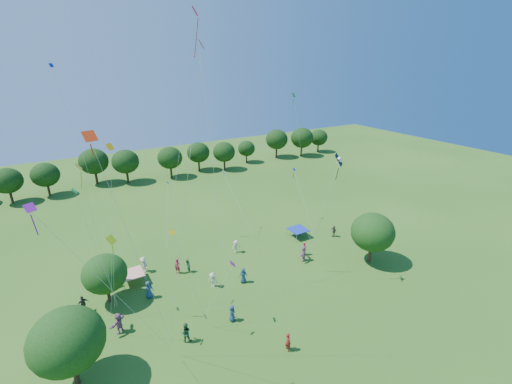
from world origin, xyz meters
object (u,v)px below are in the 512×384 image
object	(u,v)px
near_tree_east	(373,232)
red_high_kite	(201,69)
tent_blue	(298,230)
pirate_kite	(338,162)
near_tree_north	(105,274)
tent_red_stripe	(132,274)
near_tree_west	(67,341)

from	to	relation	value
near_tree_east	red_high_kite	distance (m)	24.54
tent_blue	pirate_kite	world-z (taller)	pirate_kite
near_tree_east	near_tree_north	bearing A→B (deg)	164.16
tent_red_stripe	near_tree_east	bearing A→B (deg)	-21.77
tent_blue	near_tree_north	bearing A→B (deg)	-176.77
near_tree_east	red_high_kite	xyz separation A→B (m)	(-16.82, 5.56, 16.99)
near_tree_east	tent_blue	bearing A→B (deg)	110.95
tent_blue	pirate_kite	xyz separation A→B (m)	(-3.22, -9.38, 11.82)
near_tree_north	tent_red_stripe	world-z (taller)	near_tree_north
near_tree_west	near_tree_east	bearing A→B (deg)	1.34
near_tree_west	pirate_kite	xyz separation A→B (m)	(23.32, 0.17, 8.98)
pirate_kite	tent_red_stripe	bearing A→B (deg)	149.81
near_tree_west	tent_red_stripe	size ratio (longest dim) A/B	2.76
tent_blue	near_tree_east	bearing A→B (deg)	-69.05
near_tree_east	pirate_kite	xyz separation A→B (m)	(-6.61, -0.53, 9.10)
tent_red_stripe	pirate_kite	size ratio (longest dim) A/B	0.18
near_tree_east	tent_red_stripe	world-z (taller)	near_tree_east
near_tree_west	tent_blue	xyz separation A→B (m)	(26.55, 9.54, -2.84)
tent_red_stripe	tent_blue	xyz separation A→B (m)	(20.59, -0.73, 0.00)
near_tree_north	tent_red_stripe	xyz separation A→B (m)	(2.59, 2.03, -2.08)
pirate_kite	tent_blue	bearing A→B (deg)	71.04
near_tree_west	red_high_kite	size ratio (longest dim) A/B	0.25
near_tree_north	pirate_kite	xyz separation A→B (m)	(19.95, -8.07, 9.74)
near_tree_west	tent_blue	distance (m)	28.35
near_tree_north	pirate_kite	size ratio (longest dim) A/B	0.40
near_tree_west	near_tree_north	distance (m)	8.93
pirate_kite	red_high_kite	bearing A→B (deg)	149.18
tent_red_stripe	near_tree_north	bearing A→B (deg)	-141.82
near_tree_west	pirate_kite	bearing A→B (deg)	0.41
near_tree_east	red_high_kite	world-z (taller)	red_high_kite
near_tree_east	red_high_kite	size ratio (longest dim) A/B	0.24
near_tree_north	near_tree_east	world-z (taller)	near_tree_east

